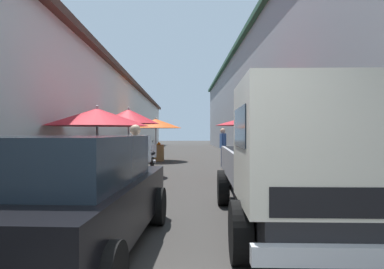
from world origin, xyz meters
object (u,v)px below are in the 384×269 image
(fruit_stall_far_left, at_px, (98,124))
(fruit_stall_mid_lane, at_px, (156,127))
(fruit_stall_near_right, at_px, (256,127))
(vendor_by_crates, at_px, (135,158))
(vendor_in_shade, at_px, (223,144))
(plastic_stool, at_px, (147,157))
(parked_scooter, at_px, (152,157))
(fruit_stall_near_left, at_px, (129,124))
(delivery_truck, at_px, (300,166))
(hatchback_car, at_px, (71,194))

(fruit_stall_far_left, relative_size, fruit_stall_mid_lane, 0.92)
(fruit_stall_near_right, distance_m, vendor_by_crates, 4.67)
(fruit_stall_mid_lane, xyz_separation_m, vendor_in_shade, (-3.08, -3.15, -0.82))
(plastic_stool, bearing_deg, fruit_stall_mid_lane, -11.77)
(fruit_stall_mid_lane, distance_m, parked_scooter, 3.53)
(fruit_stall_near_left, relative_size, delivery_truck, 0.47)
(fruit_stall_near_left, distance_m, fruit_stall_near_right, 4.34)
(vendor_by_crates, relative_size, vendor_in_shade, 0.99)
(fruit_stall_near_left, height_order, vendor_by_crates, fruit_stall_near_left)
(fruit_stall_near_right, height_order, vendor_by_crates, fruit_stall_near_right)
(fruit_stall_far_left, relative_size, hatchback_car, 0.62)
(fruit_stall_far_left, relative_size, plastic_stool, 5.74)
(vendor_by_crates, bearing_deg, hatchback_car, 172.89)
(vendor_by_crates, bearing_deg, delivery_truck, -135.24)
(hatchback_car, height_order, parked_scooter, hatchback_car)
(fruit_stall_near_left, distance_m, fruit_stall_mid_lane, 6.00)
(parked_scooter, bearing_deg, vendor_by_crates, -177.35)
(fruit_stall_near_left, relative_size, vendor_by_crates, 1.43)
(vendor_in_shade, bearing_deg, fruit_stall_near_left, 128.85)
(fruit_stall_far_left, distance_m, vendor_by_crates, 1.72)
(fruit_stall_far_left, bearing_deg, vendor_by_crates, -136.99)
(delivery_truck, distance_m, plastic_stool, 12.09)
(fruit_stall_mid_lane, xyz_separation_m, delivery_truck, (-13.12, -3.02, -0.76))
(vendor_in_shade, xyz_separation_m, plastic_stool, (1.56, 3.47, -0.65))
(fruit_stall_near_right, bearing_deg, hatchback_car, 149.61)
(fruit_stall_near_left, bearing_deg, vendor_in_shade, -51.15)
(fruit_stall_mid_lane, distance_m, vendor_by_crates, 10.57)
(fruit_stall_near_left, distance_m, parked_scooter, 3.07)
(fruit_stall_mid_lane, bearing_deg, fruit_stall_near_right, -152.95)
(fruit_stall_near_left, xyz_separation_m, delivery_truck, (-7.14, -3.46, -0.73))
(fruit_stall_near_right, bearing_deg, vendor_by_crates, 135.13)
(fruit_stall_mid_lane, bearing_deg, vendor_by_crates, -177.56)
(fruit_stall_mid_lane, relative_size, delivery_truck, 0.54)
(fruit_stall_near_right, height_order, vendor_in_shade, fruit_stall_near_right)
(fruit_stall_far_left, xyz_separation_m, parked_scooter, (6.12, -0.73, -1.24))
(vendor_in_shade, distance_m, plastic_stool, 3.86)
(delivery_truck, relative_size, parked_scooter, 2.96)
(hatchback_car, height_order, plastic_stool, hatchback_car)
(fruit_stall_near_left, height_order, vendor_in_shade, fruit_stall_near_left)
(fruit_stall_mid_lane, distance_m, hatchback_car, 13.47)
(fruit_stall_mid_lane, bearing_deg, fruit_stall_far_left, 176.23)
(plastic_stool, bearing_deg, delivery_truck, -163.94)
(fruit_stall_far_left, distance_m, fruit_stall_near_right, 4.82)
(fruit_stall_far_left, height_order, vendor_by_crates, fruit_stall_far_left)
(hatchback_car, relative_size, delivery_truck, 0.80)
(fruit_stall_near_right, bearing_deg, vendor_in_shade, 7.52)
(hatchback_car, height_order, delivery_truck, delivery_truck)
(fruit_stall_mid_lane, relative_size, parked_scooter, 1.60)
(hatchback_car, distance_m, vendor_in_shade, 10.79)
(delivery_truck, bearing_deg, vendor_by_crates, 44.76)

